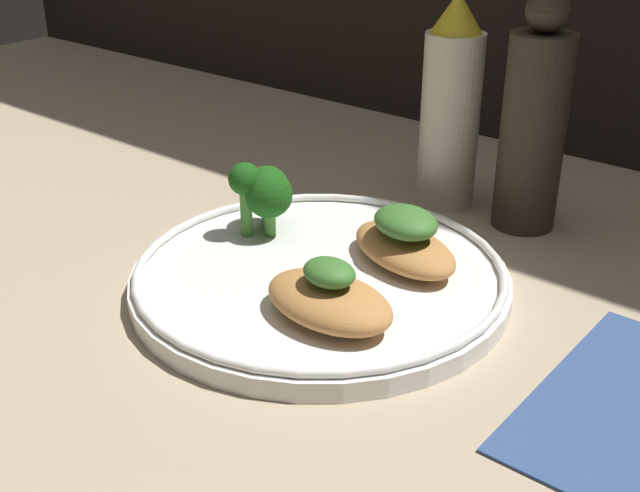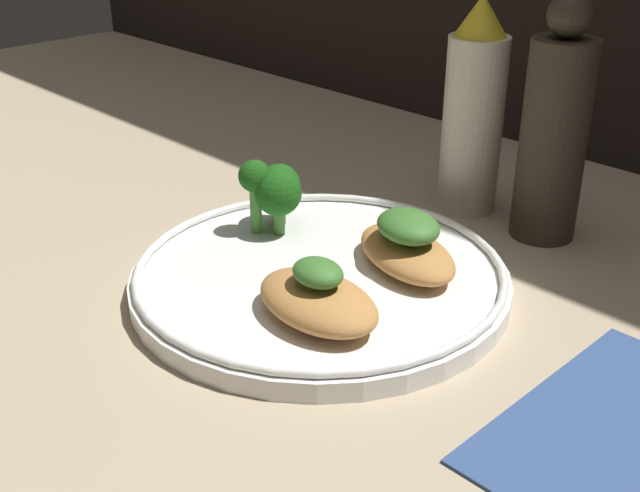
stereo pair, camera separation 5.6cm
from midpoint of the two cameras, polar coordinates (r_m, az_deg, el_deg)
ground_plane at (r=57.47cm, az=2.78°, el=-3.56°), size 180.00×180.00×1.00cm
plate at (r=56.74cm, az=2.81°, el=-2.25°), size 26.77×26.77×2.00cm
grilled_meat_front at (r=50.30cm, az=3.02°, el=-3.82°), size 9.63×6.47×4.10cm
grilled_meat_middle at (r=56.95cm, az=9.01°, el=-0.08°), size 10.82×8.29×4.22cm
broccoli_bunch at (r=61.37cm, az=-0.67°, el=4.03°), size 4.79×5.22×5.91cm
sauce_bottle at (r=68.90cm, az=13.18°, el=9.26°), size 5.01×5.01×18.12cm
pepper_grinder at (r=65.35cm, az=18.72°, el=7.64°), size 5.15×5.15×19.13cm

